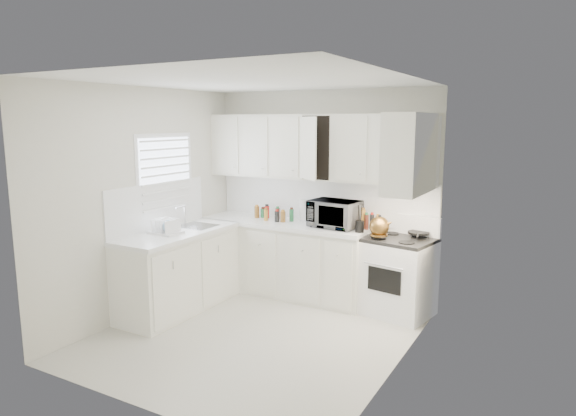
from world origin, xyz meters
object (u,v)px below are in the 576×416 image
Objects in this scene: dish_rack at (165,225)px; utensil_crock at (360,218)px; microwave at (335,211)px; rice_cooker at (317,214)px; tea_kettle at (379,225)px; stove at (398,266)px.

utensil_crock is at bearing 32.79° from dish_rack.
microwave is 2.62× the size of rice_cooker.
tea_kettle is 2.43m from dish_rack.
dish_rack is at bearing -141.62° from stove.
tea_kettle reaches higher than rice_cooker.
dish_rack is (-2.17, -1.10, -0.02)m from tea_kettle.
utensil_crock is (-0.43, -0.12, 0.54)m from stove.
stove is at bearing 44.20° from tea_kettle.
stove is 0.99m from microwave.
microwave is 2.00m from dish_rack.
tea_kettle is at bearing -23.25° from rice_cooker.
stove is 1.20m from rice_cooker.
utensil_crock reaches higher than rice_cooker.
rice_cooker is at bearing -175.92° from stove.
tea_kettle is 0.79× the size of dish_rack.
dish_rack is (-1.92, -1.14, -0.07)m from utensil_crock.
dish_rack is (-1.25, -1.37, -0.01)m from rice_cooker.
utensil_crock reaches higher than tea_kettle.
microwave is at bearing 161.00° from utensil_crock.
tea_kettle is 0.86× the size of utensil_crock.
microwave reaches higher than rice_cooker.
utensil_crock is at bearing 173.96° from tea_kettle.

